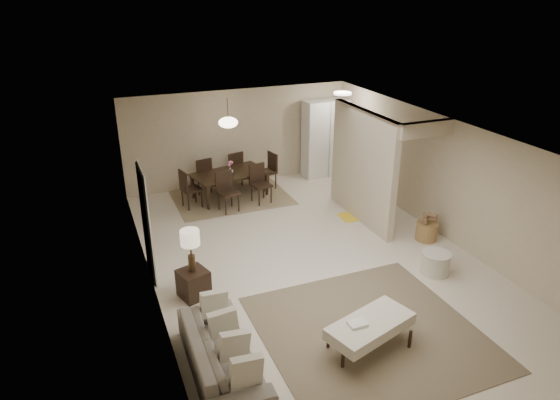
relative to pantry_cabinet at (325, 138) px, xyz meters
name	(u,v)px	position (x,y,z in m)	size (l,w,h in m)	color
floor	(311,258)	(-2.35, -4.15, -1.05)	(9.00, 9.00, 0.00)	beige
ceiling	(314,134)	(-2.35, -4.15, 1.45)	(9.00, 9.00, 0.00)	white
back_wall	(239,137)	(-2.35, 0.35, 0.20)	(6.00, 6.00, 0.00)	tan
left_wall	(148,226)	(-5.35, -4.15, 0.20)	(9.00, 9.00, 0.00)	tan
right_wall	(444,178)	(0.65, -4.15, 0.20)	(9.00, 9.00, 0.00)	tan
partition	(362,167)	(-0.55, -2.90, 0.20)	(0.15, 2.50, 2.50)	tan
doorway	(146,224)	(-5.32, -3.55, -0.03)	(0.04, 0.90, 2.04)	black
pantry_cabinet	(325,138)	(0.00, 0.00, 0.00)	(1.20, 0.55, 2.10)	white
flush_light	(343,93)	(-0.05, -0.95, 1.41)	(0.44, 0.44, 0.05)	white
living_rug	(370,332)	(-2.48, -6.54, -1.04)	(3.20, 3.20, 0.01)	brown
sofa	(222,354)	(-4.80, -6.54, -0.74)	(0.84, 2.14, 0.63)	slate
ottoman_bench	(370,326)	(-2.68, -6.84, -0.67)	(1.45, 0.97, 0.48)	beige
side_table	(194,284)	(-4.75, -4.57, -0.80)	(0.45, 0.45, 0.50)	black
table_lamp	(190,241)	(-4.75, -4.57, 0.01)	(0.32, 0.32, 0.76)	#402E1B
round_pouf	(435,263)	(-0.46, -5.49, -0.84)	(0.54, 0.54, 0.42)	beige
wicker_basket	(427,231)	(0.23, -4.32, -0.86)	(0.45, 0.45, 0.38)	olive
dining_rug	(231,197)	(-2.90, -0.62, -1.04)	(2.80, 2.10, 0.01)	#79654B
dining_table	(231,185)	(-2.90, -0.62, -0.73)	(1.83, 1.02, 0.64)	black
dining_chairs	(231,180)	(-2.90, -0.62, -0.58)	(2.57, 2.08, 0.95)	black
vase	(230,170)	(-2.90, -0.62, -0.33)	(0.14, 0.14, 0.15)	silver
yellow_mat	(358,215)	(-0.50, -2.77, -1.04)	(0.85, 0.52, 0.01)	yellow
pendant_light	(228,122)	(-2.90, -0.62, 0.87)	(0.46, 0.46, 0.71)	#402E1B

